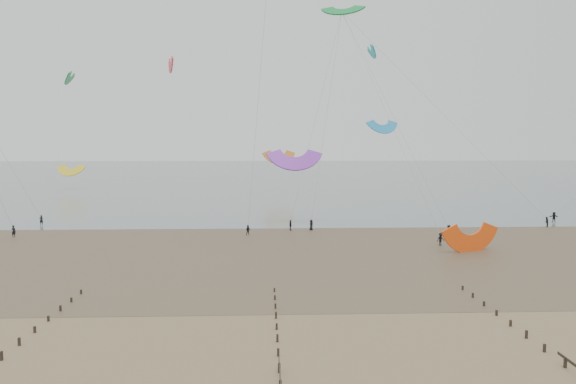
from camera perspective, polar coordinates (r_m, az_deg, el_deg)
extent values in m
plane|color=brown|center=(42.39, -6.71, -14.42)|extent=(500.00, 500.00, 0.00)
plane|color=#475654|center=(240.24, -3.05, 1.87)|extent=(500.00, 500.00, 0.00)
plane|color=#473A28|center=(76.20, -4.69, -5.52)|extent=(500.00, 500.00, 0.00)
ellipsoid|color=slate|center=(66.87, -20.91, -7.39)|extent=(23.60, 14.36, 0.01)
ellipsoid|color=slate|center=(79.57, 4.11, -5.06)|extent=(33.64, 18.32, 0.01)
cube|color=black|center=(42.29, -27.09, -14.65)|extent=(0.16, 0.16, 0.62)
cube|color=black|center=(44.55, -25.64, -13.59)|extent=(0.16, 0.16, 0.59)
cube|color=black|center=(46.86, -24.34, -12.63)|extent=(0.16, 0.16, 0.57)
cube|color=black|center=(49.20, -23.17, -11.75)|extent=(0.16, 0.16, 0.54)
cube|color=black|center=(51.56, -22.11, -10.94)|extent=(0.16, 0.16, 0.51)
cube|color=black|center=(53.95, -21.15, -10.21)|extent=(0.16, 0.16, 0.48)
cube|color=black|center=(56.36, -20.28, -9.53)|extent=(0.16, 0.16, 0.45)
cube|color=black|center=(36.19, -0.90, -17.46)|extent=(0.16, 0.16, 0.65)
cube|color=black|center=(38.64, -1.00, -15.97)|extent=(0.16, 0.16, 0.62)
cube|color=black|center=(41.10, -1.09, -14.66)|extent=(0.16, 0.16, 0.59)
cube|color=black|center=(43.59, -1.16, -13.50)|extent=(0.16, 0.16, 0.57)
cube|color=black|center=(46.10, -1.23, -12.47)|extent=(0.16, 0.16, 0.54)
cube|color=black|center=(48.61, -1.29, -11.54)|extent=(0.16, 0.16, 0.51)
cube|color=black|center=(51.14, -1.34, -10.70)|extent=(0.16, 0.16, 0.48)
cube|color=black|center=(53.68, -1.39, -9.94)|extent=(0.16, 0.16, 0.45)
cube|color=black|center=(40.77, 26.34, -15.35)|extent=(0.16, 0.16, 0.65)
cube|color=black|center=(42.96, 24.61, -14.24)|extent=(0.16, 0.16, 0.62)
cube|color=black|center=(45.19, 23.06, -13.22)|extent=(0.16, 0.16, 0.59)
cube|color=black|center=(47.46, 21.67, -12.30)|extent=(0.16, 0.16, 0.57)
cube|color=black|center=(49.77, 20.42, -11.45)|extent=(0.16, 0.16, 0.54)
cube|color=black|center=(52.11, 19.29, -10.68)|extent=(0.16, 0.16, 0.51)
cube|color=black|center=(54.48, 18.26, -9.97)|extent=(0.16, 0.16, 0.48)
cube|color=black|center=(56.87, 17.32, -9.31)|extent=(0.16, 0.16, 0.45)
imported|color=black|center=(92.49, -26.10, -3.58)|extent=(0.70, 0.51, 1.77)
imported|color=black|center=(101.97, 24.77, -2.78)|extent=(1.00, 1.03, 1.67)
imported|color=black|center=(108.56, 25.40, -2.31)|extent=(1.67, 0.56, 1.80)
imported|color=black|center=(89.04, 0.26, -3.40)|extent=(0.63, 1.04, 1.66)
imported|color=black|center=(84.92, -4.07, -3.88)|extent=(0.75, 0.59, 1.53)
imported|color=black|center=(85.96, 16.02, -3.85)|extent=(0.98, 1.09, 1.87)
imported|color=black|center=(103.53, -23.78, -2.62)|extent=(0.72, 0.72, 1.69)
imported|color=black|center=(79.21, 15.25, -4.64)|extent=(1.27, 0.96, 1.75)
imported|color=black|center=(89.50, 2.37, -3.35)|extent=(0.84, 0.98, 1.69)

